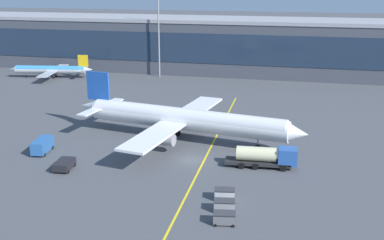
{
  "coord_description": "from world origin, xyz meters",
  "views": [
    {
      "loc": [
        15.86,
        -67.22,
        27.75
      ],
      "look_at": [
        -1.69,
        7.09,
        4.5
      ],
      "focal_mm": 43.69,
      "sensor_mm": 36.0,
      "label": 1
    }
  ],
  "objects_px": {
    "main_airliner": "(184,119)",
    "commuter_jet_far": "(51,70)",
    "fuel_tanker": "(266,157)",
    "baggage_cart_2": "(225,194)",
    "baggage_cart_1": "(224,205)",
    "pushback_tug": "(64,164)",
    "baggage_cart_0": "(224,218)",
    "crew_van": "(42,145)"
  },
  "relations": [
    {
      "from": "fuel_tanker",
      "to": "baggage_cart_2",
      "type": "distance_m",
      "value": 12.93
    },
    {
      "from": "fuel_tanker",
      "to": "baggage_cart_1",
      "type": "bearing_deg",
      "value": -103.88
    },
    {
      "from": "crew_van",
      "to": "baggage_cart_0",
      "type": "bearing_deg",
      "value": -26.07
    },
    {
      "from": "crew_van",
      "to": "baggage_cart_0",
      "type": "height_order",
      "value": "crew_van"
    },
    {
      "from": "baggage_cart_1",
      "to": "main_airliner",
      "type": "bearing_deg",
      "value": 114.96
    },
    {
      "from": "main_airliner",
      "to": "baggage_cart_0",
      "type": "xyz_separation_m",
      "value": [
        11.95,
        -27.75,
        -3.18
      ]
    },
    {
      "from": "main_airliner",
      "to": "commuter_jet_far",
      "type": "xyz_separation_m",
      "value": [
        -50.84,
        44.0,
        -1.57
      ]
    },
    {
      "from": "fuel_tanker",
      "to": "crew_van",
      "type": "distance_m",
      "value": 36.56
    },
    {
      "from": "pushback_tug",
      "to": "commuter_jet_far",
      "type": "relative_size",
      "value": 0.16
    },
    {
      "from": "baggage_cart_0",
      "to": "baggage_cart_1",
      "type": "relative_size",
      "value": 1.0
    },
    {
      "from": "baggage_cart_0",
      "to": "baggage_cart_1",
      "type": "distance_m",
      "value": 3.2
    },
    {
      "from": "crew_van",
      "to": "commuter_jet_far",
      "type": "relative_size",
      "value": 0.21
    },
    {
      "from": "commuter_jet_far",
      "to": "crew_van",
      "type": "bearing_deg",
      "value": -61.94
    },
    {
      "from": "main_airliner",
      "to": "baggage_cart_2",
      "type": "bearing_deg",
      "value": -62.96
    },
    {
      "from": "baggage_cart_1",
      "to": "commuter_jet_far",
      "type": "relative_size",
      "value": 0.12
    },
    {
      "from": "fuel_tanker",
      "to": "baggage_cart_1",
      "type": "relative_size",
      "value": 3.83
    },
    {
      "from": "fuel_tanker",
      "to": "main_airliner",
      "type": "bearing_deg",
      "value": 148.67
    },
    {
      "from": "main_airliner",
      "to": "baggage_cart_2",
      "type": "height_order",
      "value": "main_airliner"
    },
    {
      "from": "main_airliner",
      "to": "commuter_jet_far",
      "type": "bearing_deg",
      "value": 139.13
    },
    {
      "from": "baggage_cart_1",
      "to": "baggage_cart_2",
      "type": "relative_size",
      "value": 1.0
    },
    {
      "from": "baggage_cart_2",
      "to": "crew_van",
      "type": "bearing_deg",
      "value": 162.86
    },
    {
      "from": "commuter_jet_far",
      "to": "baggage_cart_0",
      "type": "bearing_deg",
      "value": -48.8
    },
    {
      "from": "baggage_cart_0",
      "to": "pushback_tug",
      "type": "bearing_deg",
      "value": 158.14
    },
    {
      "from": "fuel_tanker",
      "to": "baggage_cart_1",
      "type": "distance_m",
      "value": 15.81
    },
    {
      "from": "fuel_tanker",
      "to": "baggage_cart_2",
      "type": "xyz_separation_m",
      "value": [
        -4.29,
        -12.16,
        -0.96
      ]
    },
    {
      "from": "crew_van",
      "to": "commuter_jet_far",
      "type": "height_order",
      "value": "commuter_jet_far"
    },
    {
      "from": "commuter_jet_far",
      "to": "baggage_cart_2",
      "type": "bearing_deg",
      "value": -46.64
    },
    {
      "from": "baggage_cart_0",
      "to": "baggage_cart_1",
      "type": "height_order",
      "value": "same"
    },
    {
      "from": "main_airliner",
      "to": "crew_van",
      "type": "height_order",
      "value": "main_airliner"
    },
    {
      "from": "pushback_tug",
      "to": "baggage_cart_0",
      "type": "height_order",
      "value": "baggage_cart_0"
    },
    {
      "from": "fuel_tanker",
      "to": "commuter_jet_far",
      "type": "bearing_deg",
      "value": 141.12
    },
    {
      "from": "main_airliner",
      "to": "baggage_cart_1",
      "type": "distance_m",
      "value": 27.3
    },
    {
      "from": "pushback_tug",
      "to": "baggage_cart_0",
      "type": "relative_size",
      "value": 1.41
    },
    {
      "from": "baggage_cart_0",
      "to": "baggage_cart_2",
      "type": "bearing_deg",
      "value": 99.14
    },
    {
      "from": "baggage_cart_1",
      "to": "commuter_jet_far",
      "type": "height_order",
      "value": "commuter_jet_far"
    },
    {
      "from": "pushback_tug",
      "to": "commuter_jet_far",
      "type": "distance_m",
      "value": 71.36
    },
    {
      "from": "baggage_cart_0",
      "to": "commuter_jet_far",
      "type": "distance_m",
      "value": 95.36
    },
    {
      "from": "main_airliner",
      "to": "fuel_tanker",
      "type": "distance_m",
      "value": 17.97
    },
    {
      "from": "main_airliner",
      "to": "baggage_cart_2",
      "type": "distance_m",
      "value": 24.27
    },
    {
      "from": "pushback_tug",
      "to": "baggage_cart_0",
      "type": "bearing_deg",
      "value": -21.86
    },
    {
      "from": "commuter_jet_far",
      "to": "fuel_tanker",
      "type": "bearing_deg",
      "value": -38.88
    },
    {
      "from": "main_airliner",
      "to": "pushback_tug",
      "type": "xyz_separation_m",
      "value": [
        -14.24,
        -17.24,
        -3.11
      ]
    }
  ]
}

